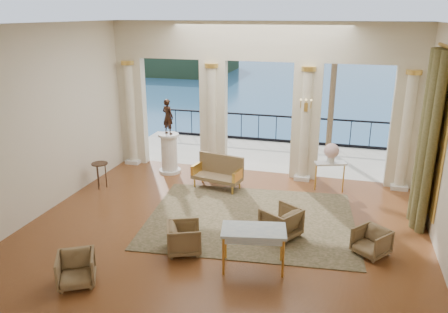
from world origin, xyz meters
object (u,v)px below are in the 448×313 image
(settee, at_px, (219,172))
(game_table, at_px, (254,233))
(pedestal, at_px, (169,154))
(statue, at_px, (168,117))
(armchair_d, at_px, (184,237))
(side_table, at_px, (100,167))
(armchair_c, at_px, (281,221))
(console_table, at_px, (330,167))
(armchair_a, at_px, (76,268))
(armchair_b, at_px, (371,241))

(settee, distance_m, game_table, 4.21)
(pedestal, xyz_separation_m, statue, (0.00, 0.00, 1.17))
(armchair_d, bearing_deg, settee, -18.06)
(settee, xyz_separation_m, side_table, (-3.18, -0.94, 0.17))
(armchair_c, bearing_deg, console_table, -164.00)
(armchair_a, bearing_deg, armchair_c, 10.94)
(armchair_b, bearing_deg, game_table, -114.38)
(pedestal, relative_size, statue, 1.15)
(armchair_d, bearing_deg, pedestal, 2.85)
(armchair_a, height_order, game_table, game_table)
(console_table, bearing_deg, armchair_c, -125.62)
(armchair_c, relative_size, statue, 0.70)
(settee, bearing_deg, armchair_a, -91.17)
(settee, bearing_deg, armchair_c, -36.79)
(side_table, bearing_deg, pedestal, 51.01)
(game_table, bearing_deg, armchair_b, 15.92)
(game_table, bearing_deg, statue, 117.17)
(armchair_b, distance_m, console_table, 3.47)
(armchair_a, height_order, armchair_d, armchair_d)
(armchair_a, bearing_deg, armchair_d, 17.65)
(armchair_b, height_order, side_table, side_table)
(game_table, height_order, side_table, game_table)
(armchair_c, xyz_separation_m, pedestal, (-3.92, 3.15, 0.22))
(armchair_a, distance_m, settee, 5.31)
(armchair_b, relative_size, console_table, 0.69)
(armchair_a, relative_size, side_table, 0.91)
(game_table, distance_m, statue, 5.89)
(armchair_b, xyz_separation_m, armchair_d, (-3.70, -0.93, 0.03))
(settee, height_order, side_table, settee)
(armchair_a, distance_m, console_table, 7.18)
(armchair_a, bearing_deg, pedestal, 66.73)
(armchair_b, bearing_deg, console_table, 145.21)
(pedestal, distance_m, statue, 1.17)
(pedestal, distance_m, console_table, 4.82)
(armchair_a, height_order, settee, settee)
(armchair_a, distance_m, statue, 6.14)
(side_table, bearing_deg, armchair_d, -37.11)
(game_table, relative_size, console_table, 1.47)
(armchair_d, xyz_separation_m, console_table, (2.71, 4.24, 0.32))
(side_table, bearing_deg, settee, 16.53)
(armchair_a, bearing_deg, game_table, -4.35)
(settee, relative_size, side_table, 2.03)
(armchair_b, distance_m, armchair_c, 1.91)
(armchair_d, bearing_deg, game_table, -120.81)
(armchair_b, xyz_separation_m, armchair_c, (-1.89, 0.27, 0.06))
(game_table, xyz_separation_m, statue, (-3.61, 4.55, 1.01))
(game_table, bearing_deg, armchair_a, -166.21)
(settee, height_order, game_table, settee)
(statue, height_order, side_table, statue)
(armchair_d, relative_size, settee, 0.47)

